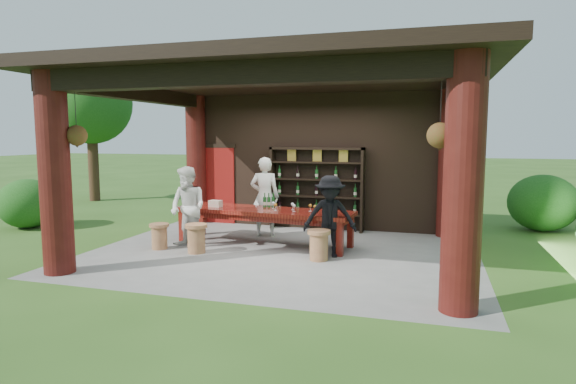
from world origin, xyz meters
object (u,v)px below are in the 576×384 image
(tasting_table, at_px, (264,214))
(stool_near_right, at_px, (319,244))
(guest_woman, at_px, (188,208))
(guest_man, at_px, (330,216))
(wine_shelf, at_px, (317,189))
(host, at_px, (265,197))
(napkin_basket, at_px, (215,204))
(stool_far_left, at_px, (159,236))
(stool_near_left, at_px, (196,238))

(tasting_table, relative_size, stool_near_right, 6.88)
(guest_woman, distance_m, guest_man, 2.90)
(tasting_table, bearing_deg, wine_shelf, 69.69)
(host, relative_size, napkin_basket, 6.94)
(host, distance_m, guest_woman, 1.92)
(stool_near_right, xyz_separation_m, stool_far_left, (-3.29, -0.04, -0.02))
(stool_far_left, bearing_deg, host, 48.25)
(wine_shelf, distance_m, guest_woman, 3.34)
(tasting_table, height_order, guest_man, guest_man)
(guest_man, relative_size, napkin_basket, 5.93)
(stool_near_right, height_order, napkin_basket, napkin_basket)
(tasting_table, xyz_separation_m, stool_near_right, (1.41, -0.96, -0.34))
(wine_shelf, xyz_separation_m, stool_near_right, (0.72, -2.83, -0.71))
(wine_shelf, bearing_deg, host, -132.14)
(wine_shelf, xyz_separation_m, guest_woman, (-2.05, -2.64, -0.18))
(stool_near_right, distance_m, napkin_basket, 2.75)
(stool_near_left, distance_m, guest_woman, 0.71)
(stool_near_left, xyz_separation_m, stool_near_right, (2.42, 0.13, -0.00))
(wine_shelf, bearing_deg, guest_man, -71.28)
(wine_shelf, bearing_deg, stool_near_right, -75.79)
(tasting_table, distance_m, guest_woman, 1.57)
(guest_woman, xyz_separation_m, guest_man, (2.90, 0.13, -0.06))
(stool_near_right, relative_size, napkin_basket, 2.16)
(tasting_table, xyz_separation_m, guest_man, (1.54, -0.64, 0.13))
(wine_shelf, bearing_deg, napkin_basket, -134.11)
(host, bearing_deg, stool_near_right, 120.42)
(tasting_table, distance_m, stool_near_left, 1.53)
(wine_shelf, xyz_separation_m, napkin_basket, (-1.80, -1.86, -0.19))
(stool_near_right, bearing_deg, guest_woman, 175.93)
(host, bearing_deg, wine_shelf, -145.01)
(guest_man, distance_m, napkin_basket, 2.73)
(wine_shelf, distance_m, stool_far_left, 3.93)
(guest_man, bearing_deg, guest_woman, 169.01)
(wine_shelf, relative_size, stool_near_right, 4.06)
(tasting_table, bearing_deg, guest_man, -22.47)
(guest_woman, distance_m, napkin_basket, 0.81)
(napkin_basket, bearing_deg, guest_woman, -107.48)
(stool_near_left, relative_size, stool_far_left, 1.10)
(stool_far_left, relative_size, napkin_basket, 1.98)
(tasting_table, bearing_deg, stool_far_left, -151.99)
(host, bearing_deg, stool_far_left, 35.38)
(tasting_table, xyz_separation_m, stool_near_left, (-1.01, -1.09, -0.34))
(stool_near_left, relative_size, guest_woman, 0.34)
(guest_woman, bearing_deg, tasting_table, 48.34)
(guest_woman, height_order, napkin_basket, guest_woman)
(stool_far_left, height_order, guest_woman, guest_woman)
(guest_man, bearing_deg, stool_near_right, -125.85)
(host, bearing_deg, guest_woman, 42.46)
(stool_near_right, bearing_deg, wine_shelf, 104.21)
(wine_shelf, relative_size, napkin_basket, 8.78)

